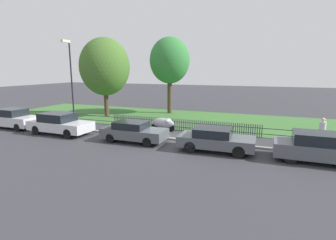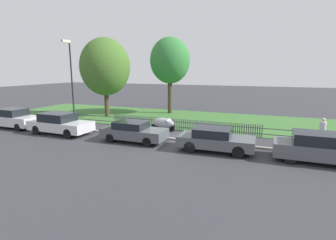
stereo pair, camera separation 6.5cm
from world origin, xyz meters
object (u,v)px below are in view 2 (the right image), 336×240
parked_car_black_saloon (60,123)px  tree_nearest_kerb (105,67)px  parked_car_navy_estate (134,131)px  parked_car_white_van (318,148)px  parked_car_red_compact (215,139)px  pedestrian_near_fence (322,131)px  covered_motorcycle (164,123)px  tree_behind_motorcycle (170,61)px  parked_car_silver_hatchback (14,118)px  street_lamp (71,75)px

parked_car_black_saloon → tree_nearest_kerb: (-1.00, 7.19, 3.96)m
parked_car_navy_estate → parked_car_white_van: 10.19m
parked_car_red_compact → tree_nearest_kerb: bearing=147.5°
parked_car_red_compact → pedestrian_near_fence: size_ratio=2.40×
covered_motorcycle → tree_nearest_kerb: (-7.44, 3.68, 4.12)m
parked_car_red_compact → tree_behind_motorcycle: size_ratio=0.54×
tree_behind_motorcycle → pedestrian_near_fence: 15.66m
parked_car_red_compact → covered_motorcycle: parked_car_red_compact is taller
parked_car_navy_estate → pedestrian_near_fence: pedestrian_near_fence is taller
parked_car_silver_hatchback → tree_behind_motorcycle: tree_behind_motorcycle is taller
parked_car_navy_estate → covered_motorcycle: (0.64, 3.40, -0.07)m
tree_behind_motorcycle → parked_car_red_compact: bearing=-58.1°
parked_car_white_van → street_lamp: (-16.30, 1.64, 3.32)m
parked_car_silver_hatchback → parked_car_red_compact: parked_car_silver_hatchback is taller
parked_car_black_saloon → parked_car_white_van: 16.00m
parked_car_silver_hatchback → covered_motorcycle: 11.67m
parked_car_black_saloon → parked_car_navy_estate: bearing=2.0°
tree_behind_motorcycle → street_lamp: bearing=-114.3°
parked_car_silver_hatchback → tree_behind_motorcycle: (8.74, 11.00, 4.59)m
parked_car_black_saloon → parked_car_white_van: parked_car_black_saloon is taller
parked_car_silver_hatchback → pedestrian_near_fence: pedestrian_near_fence is taller
parked_car_black_saloon → tree_behind_motorcycle: tree_behind_motorcycle is taller
pedestrian_near_fence → street_lamp: (-16.90, -1.28, 3.06)m
covered_motorcycle → street_lamp: (-6.75, -1.77, 3.46)m
parked_car_white_van → tree_nearest_kerb: (-16.99, 7.09, 3.98)m
parked_car_silver_hatchback → parked_car_black_saloon: 4.76m
parked_car_silver_hatchback → covered_motorcycle: bearing=16.5°
tree_nearest_kerb → pedestrian_near_fence: bearing=-13.3°
parked_car_white_van → tree_nearest_kerb: size_ratio=0.56×
parked_car_navy_estate → parked_car_red_compact: 5.17m
tree_behind_motorcycle → street_lamp: tree_behind_motorcycle is taller
parked_car_navy_estate → parked_car_red_compact: parked_car_red_compact is taller
parked_car_silver_hatchback → parked_car_navy_estate: (10.55, -0.12, -0.09)m
parked_car_navy_estate → covered_motorcycle: parked_car_navy_estate is taller
covered_motorcycle → tree_nearest_kerb: size_ratio=0.25×
parked_car_white_van → tree_behind_motorcycle: tree_behind_motorcycle is taller
parked_car_black_saloon → street_lamp: size_ratio=0.69×
parked_car_navy_estate → parked_car_silver_hatchback: bearing=178.8°
covered_motorcycle → tree_nearest_kerb: 9.27m
covered_motorcycle → pedestrian_near_fence: size_ratio=1.07×
parked_car_silver_hatchback → parked_car_black_saloon: bearing=-2.6°
parked_car_silver_hatchback → parked_car_white_van: 20.75m
parked_car_red_compact → street_lamp: bearing=169.7°
parked_car_navy_estate → parked_car_white_van: parked_car_white_van is taller
parked_car_silver_hatchback → tree_behind_motorcycle: size_ratio=0.51×
tree_behind_motorcycle → street_lamp: 10.49m
parked_car_white_van → street_lamp: size_ratio=0.64×
parked_car_silver_hatchback → parked_car_black_saloon: parked_car_silver_hatchback is taller
parked_car_white_van → street_lamp: street_lamp is taller
parked_car_white_van → street_lamp: 16.71m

